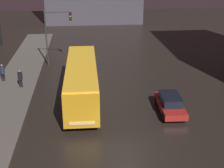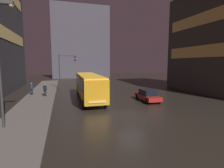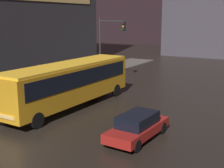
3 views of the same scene
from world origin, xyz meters
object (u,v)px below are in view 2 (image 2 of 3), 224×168
Objects in this scene: bus_near at (89,84)px; street_lamp_sidewalk at (1,47)px; traffic_light_main at (65,66)px; car_taxi at (148,95)px; pedestrian_mid at (32,87)px; pedestrian_near at (45,89)px.

street_lamp_sidewalk is at bearing 51.09° from bus_near.
traffic_light_main is 0.72× the size of street_lamp_sidewalk.
pedestrian_mid is at bearing -25.69° from car_taxi.
pedestrian_mid is at bearing 91.71° from street_lamp_sidewalk.
street_lamp_sidewalk reaches higher than pedestrian_mid.
bus_near reaches higher than pedestrian_near.
traffic_light_main reaches higher than pedestrian_near.
traffic_light_main is at bearing 25.80° from pedestrian_near.
bus_near is at bearing -20.91° from car_taxi.
car_taxi is 16.51m from traffic_light_main.
car_taxi is at bearing -66.70° from pedestrian_near.
bus_near is 10.52m from traffic_light_main.
car_taxi is at bearing 157.47° from bus_near.
bus_near is 2.65× the size of car_taxi.
street_lamp_sidewalk is at bearing 49.32° from pedestrian_mid.
traffic_light_main is at bearing 76.38° from street_lamp_sidewalk.
bus_near is at bearing -74.33° from traffic_light_main.
traffic_light_main reaches higher than pedestrian_mid.
street_lamp_sidewalk reaches higher than traffic_light_main.
pedestrian_near is 0.97× the size of pedestrian_mid.
pedestrian_near is at bearing -23.17° from car_taxi.
pedestrian_near is at bearing -113.24° from traffic_light_main.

